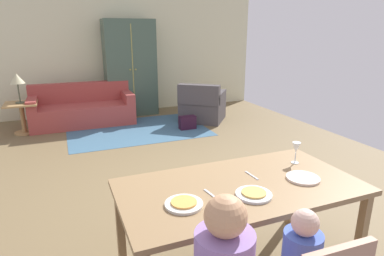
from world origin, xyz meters
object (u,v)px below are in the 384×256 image
object	(u,v)px
wine_glass	(296,148)
handbag	(187,123)
couch	(83,110)
armchair	(202,106)
plate_near_woman	(303,178)
armoire	(130,68)
dining_table	(240,193)
plate_near_man	(184,204)
table_lamp	(17,80)
side_table	(22,114)
plate_near_child	(254,194)

from	to	relation	value
wine_glass	handbag	xyz separation A→B (m)	(0.43, 3.62, -0.76)
couch	armchair	bearing A→B (deg)	-16.48
plate_near_woman	wine_glass	size ratio (longest dim) A/B	1.34
couch	armoire	distance (m)	1.42
plate_near_woman	handbag	distance (m)	4.00
dining_table	plate_near_man	distance (m)	0.51
couch	armchair	distance (m)	2.47
armchair	plate_near_man	bearing A→B (deg)	-115.34
handbag	table_lamp	bearing A→B (deg)	162.98
armchair	armoire	distance (m)	1.86
side_table	handbag	xyz separation A→B (m)	(2.94, -0.90, -0.25)
armchair	side_table	bearing A→B (deg)	172.71
side_table	handbag	bearing A→B (deg)	-17.02
wine_glass	plate_near_child	bearing A→B (deg)	-150.68
armoire	plate_near_woman	bearing A→B (deg)	-88.35
armoire	handbag	bearing A→B (deg)	-65.55
plate_near_man	handbag	xyz separation A→B (m)	(1.56, 3.92, -0.64)
armoire	table_lamp	world-z (taller)	armoire
plate_near_man	handbag	bearing A→B (deg)	68.34
armoire	plate_near_child	bearing A→B (deg)	-93.37
armoire	plate_near_man	bearing A→B (deg)	-98.40
wine_glass	armoire	world-z (taller)	armoire
wine_glass	table_lamp	xyz separation A→B (m)	(-2.51, 4.52, 0.12)
plate_near_woman	dining_table	bearing A→B (deg)	168.46
dining_table	wine_glass	distance (m)	0.70
dining_table	armchair	world-z (taller)	armchair
armchair	armoire	world-z (taller)	armoire
table_lamp	plate_near_woman	bearing A→B (deg)	-63.82
couch	table_lamp	distance (m)	1.32
dining_table	couch	world-z (taller)	couch
couch	table_lamp	bearing A→B (deg)	-166.61
wine_glass	armoire	distance (m)	5.26
plate_near_man	plate_near_woman	distance (m)	0.98
side_table	wine_glass	bearing A→B (deg)	-60.94
plate_near_child	armoire	world-z (taller)	armoire
dining_table	plate_near_child	bearing A→B (deg)	-90.00
couch	table_lamp	size ratio (longest dim) A/B	3.70
armoire	side_table	size ratio (longest dim) A/B	3.62
wine_glass	handbag	distance (m)	3.73
plate_near_man	wine_glass	size ratio (longest dim) A/B	1.34
plate_near_woman	side_table	bearing A→B (deg)	116.18
armoire	wine_glass	bearing A→B (deg)	-86.61
armchair	wine_glass	bearing A→B (deg)	-103.03
plate_near_woman	table_lamp	bearing A→B (deg)	116.18
table_lamp	handbag	xyz separation A→B (m)	(2.94, -0.90, -0.88)
side_table	handbag	size ratio (longest dim) A/B	1.81
wine_glass	armoire	xyz separation A→B (m)	(-0.31, 5.25, 0.16)
side_table	armoire	bearing A→B (deg)	18.21
plate_near_man	plate_near_woman	bearing A→B (deg)	1.17
armchair	handbag	xyz separation A→B (m)	(-0.52, -0.46, -0.19)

